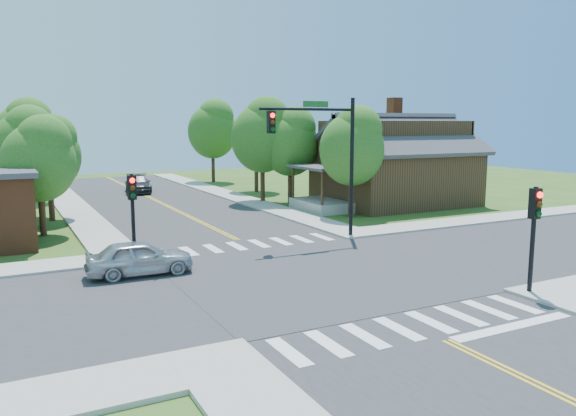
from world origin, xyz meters
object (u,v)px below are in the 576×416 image
signal_pole_se (535,220)px  house_ne (394,159)px  signal_pole_nw (132,201)px  car_silver (140,258)px  signal_mast_ne (324,145)px  car_dgrey (138,184)px

signal_pole_se → house_ne: (9.51, 19.86, 0.67)m
signal_pole_nw → house_ne: house_ne is taller
signal_pole_nw → car_silver: (-0.32, -2.44, -1.96)m
signal_pole_nw → signal_mast_ne: bearing=0.1°
signal_pole_se → house_ne: size_ratio=0.29×
signal_pole_se → house_ne: bearing=64.4°
signal_mast_ne → car_dgrey: size_ratio=1.35×
signal_pole_se → signal_pole_nw: (-11.20, 11.20, 0.00)m
car_silver → car_dgrey: car_dgrey is taller
signal_mast_ne → signal_pole_nw: 9.76m
signal_pole_nw → car_silver: 3.15m
house_ne → signal_pole_nw: bearing=-157.3°
signal_mast_ne → car_dgrey: 24.77m
house_ne → car_silver: 23.93m
house_ne → car_dgrey: (-15.16, 15.46, -2.59)m
signal_pole_se → car_silver: bearing=142.8°
signal_pole_se → signal_mast_ne: bearing=98.6°
signal_mast_ne → car_dgrey: bearing=99.3°
signal_mast_ne → car_silver: size_ratio=1.73×
signal_mast_ne → car_silver: 10.96m
signal_pole_se → house_ne: 22.03m
signal_pole_se → signal_pole_nw: bearing=135.0°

